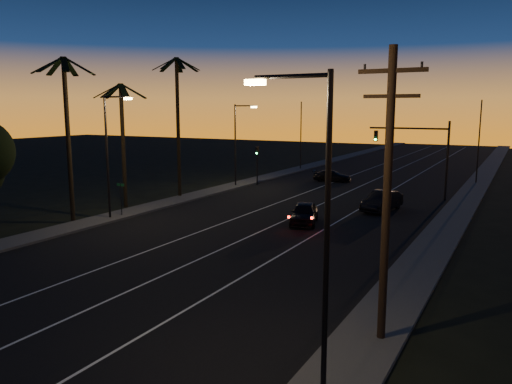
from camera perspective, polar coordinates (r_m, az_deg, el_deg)
The scene contains 21 objects.
road at distance 40.36m, azimuth 5.26°, elevation -2.02°, with size 20.00×170.00×0.01m, color black.
sidewalk_left at distance 45.84m, azimuth -7.70°, elevation -0.60°, with size 2.40×170.00×0.16m, color #383836.
sidewalk_right at distance 37.48m, azimuth 21.22°, elevation -3.40°, with size 2.40×170.00×0.16m, color #383836.
lane_stripe_left at distance 41.60m, azimuth 1.47°, elevation -1.62°, with size 0.12×160.00×0.01m, color silver.
lane_stripe_mid at distance 40.17m, azimuth 5.92°, elevation -2.07°, with size 0.12×160.00×0.01m, color silver.
lane_stripe_right at distance 38.99m, azimuth 10.68°, elevation -2.53°, with size 0.12×160.00×0.01m, color silver.
palm_near at distance 37.25m, azimuth -20.77°, elevation 7.42°, with size 4.25×4.16×11.53m.
palm_mid at distance 41.86m, azimuth -15.00°, elevation 6.73°, with size 4.25×4.16×10.03m.
palm_far at distance 45.76m, azimuth -8.93°, elevation 8.84°, with size 4.25×4.16×12.53m.
streetlight_left_near at distance 37.31m, azimuth -16.37°, elevation 4.95°, with size 2.55×0.26×9.00m.
streetlight_left_far at distance 51.64m, azimuth -2.09°, elevation 6.17°, with size 2.55×0.26×8.50m.
streetlight_right_near at distance 13.56m, azimuth 6.98°, elevation -1.95°, with size 2.55×0.26×9.00m.
street_sign at distance 38.52m, azimuth -15.18°, elevation -0.37°, with size 0.70×0.06×2.60m.
utility_pole at distance 17.06m, azimuth 14.76°, elevation 0.12°, with size 2.20×0.28×10.00m.
signal_mast at distance 47.24m, azimuth 18.26°, elevation 5.06°, with size 7.10×0.41×7.00m.
signal_post at distance 52.94m, azimuth 0.13°, elevation 3.90°, with size 0.28×0.37×4.20m.
far_pole_left at distance 66.97m, azimuth 5.15°, elevation 6.39°, with size 0.14×0.14×9.00m, color black.
far_pole_right at distance 58.66m, azimuth 24.12°, elevation 5.19°, with size 0.14×0.14×9.00m, color black.
lead_car at distance 35.37m, azimuth 5.51°, elevation -2.40°, with size 3.11×5.20×1.50m.
right_car at distance 40.83m, azimuth 14.20°, elevation -1.01°, with size 2.41×4.98×1.57m.
cross_car at distance 56.51m, azimuth 8.69°, elevation 1.83°, with size 4.48×2.46×1.23m.
Camera 1 is at (15.55, -6.38, 7.97)m, focal length 35.00 mm.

